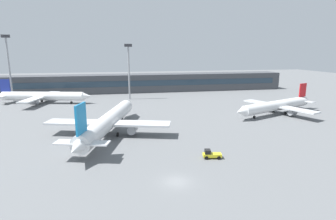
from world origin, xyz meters
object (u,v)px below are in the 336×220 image
Objects in this scene: airplane_near at (109,121)px; baggage_tug_yellow at (211,154)px; airplane_mid at (276,106)px; floodlight_tower_west at (9,63)px; airplane_far at (43,96)px; floodlight_tower_east at (129,67)px.

airplane_near reaches higher than baggage_tug_yellow.
floodlight_tower_west is at bearing 154.63° from airplane_mid.
airplane_far is 21.25m from floodlight_tower_west.
airplane_mid is at bearing -23.90° from airplane_far.
floodlight_tower_west is 49.16m from floodlight_tower_east.
airplane_far reaches higher than airplane_mid.
baggage_tug_yellow is 72.78m from floodlight_tower_east.
airplane_near is at bearing 133.48° from baggage_tug_yellow.
airplane_mid is 1.33× the size of floodlight_tower_west.
baggage_tug_yellow is 0.14× the size of floodlight_tower_west.
airplane_mid is 0.93× the size of airplane_far.
airplane_near is 28.51m from baggage_tug_yellow.
airplane_far is at bearing 119.24° from airplane_near.
baggage_tug_yellow is 98.64m from floodlight_tower_west.
floodlight_tower_east reaches higher than baggage_tug_yellow.
floodlight_tower_west is at bearing 172.90° from floodlight_tower_east.
airplane_near is at bearing -54.15° from floodlight_tower_west.
baggage_tug_yellow is (45.78, -67.48, -2.15)m from airplane_far.
baggage_tug_yellow is at bearing -80.86° from floodlight_tower_east.
floodlight_tower_west reaches higher than floodlight_tower_east.
airplane_mid is 47.05m from baggage_tug_yellow.
airplane_near is at bearing -60.76° from airplane_far.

